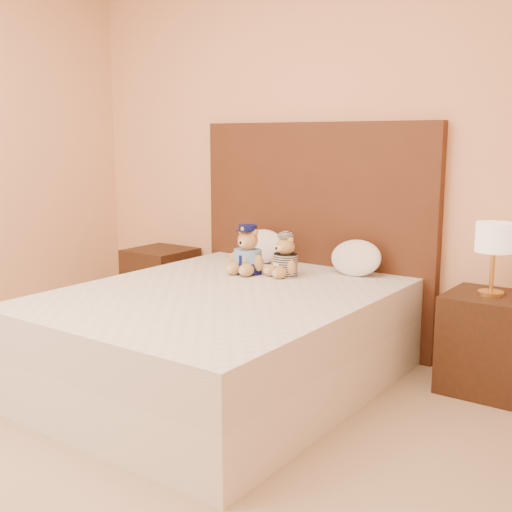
% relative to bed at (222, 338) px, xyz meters
% --- Properties ---
extents(ground, '(4.00, 4.50, 0.00)m').
position_rel_bed_xyz_m(ground, '(0.00, -1.20, -0.28)').
color(ground, tan).
rests_on(ground, ground).
extents(room_walls, '(4.04, 4.52, 2.72)m').
position_rel_bed_xyz_m(room_walls, '(0.00, -0.74, 1.53)').
color(room_walls, '#EBAE80').
rests_on(room_walls, ground).
extents(bed, '(1.60, 2.00, 0.55)m').
position_rel_bed_xyz_m(bed, '(0.00, 0.00, 0.00)').
color(bed, white).
rests_on(bed, ground).
extents(headboard, '(1.75, 0.08, 1.50)m').
position_rel_bed_xyz_m(headboard, '(0.00, 1.01, 0.47)').
color(headboard, '#4B2716').
rests_on(headboard, ground).
extents(nightstand_left, '(0.45, 0.45, 0.55)m').
position_rel_bed_xyz_m(nightstand_left, '(-1.25, 0.80, -0.00)').
color(nightstand_left, '#361F11').
rests_on(nightstand_left, ground).
extents(nightstand_right, '(0.45, 0.45, 0.55)m').
position_rel_bed_xyz_m(nightstand_right, '(1.25, 0.80, -0.00)').
color(nightstand_right, '#361F11').
rests_on(nightstand_right, ground).
extents(lamp, '(0.20, 0.20, 0.40)m').
position_rel_bed_xyz_m(lamp, '(1.25, 0.80, 0.57)').
color(lamp, gold).
rests_on(lamp, nightstand_right).
extents(teddy_police, '(0.27, 0.26, 0.31)m').
position_rel_bed_xyz_m(teddy_police, '(-0.17, 0.48, 0.43)').
color(teddy_police, '#A66E40').
rests_on(teddy_police, bed).
extents(teddy_prisoner, '(0.29, 0.29, 0.26)m').
position_rel_bed_xyz_m(teddy_prisoner, '(0.07, 0.55, 0.41)').
color(teddy_prisoner, '#A66E40').
rests_on(teddy_prisoner, bed).
extents(pillow_left, '(0.35, 0.22, 0.25)m').
position_rel_bed_xyz_m(pillow_left, '(-0.31, 0.83, 0.40)').
color(pillow_left, white).
rests_on(pillow_left, bed).
extents(pillow_right, '(0.34, 0.22, 0.24)m').
position_rel_bed_xyz_m(pillow_right, '(0.41, 0.83, 0.39)').
color(pillow_right, white).
rests_on(pillow_right, bed).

